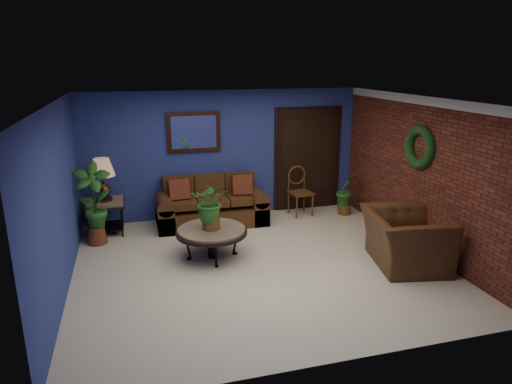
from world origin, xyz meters
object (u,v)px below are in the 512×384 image
object	(u,v)px
coffee_table	(212,232)
end_table	(106,208)
sofa	(211,208)
table_lamp	(102,175)
armchair	(405,239)
side_chair	(299,188)

from	to	relation	value
coffee_table	end_table	size ratio (longest dim) A/B	1.68
sofa	end_table	distance (m)	1.93
end_table	table_lamp	world-z (taller)	table_lamp
coffee_table	armchair	world-z (taller)	armchair
end_table	table_lamp	bearing A→B (deg)	135.00
coffee_table	table_lamp	distance (m)	2.38
side_chair	table_lamp	bearing A→B (deg)	173.95
end_table	table_lamp	size ratio (longest dim) A/B	0.91
side_chair	armchair	distance (m)	2.80
table_lamp	coffee_table	bearing A→B (deg)	-43.65
sofa	table_lamp	bearing A→B (deg)	-179.16
armchair	table_lamp	bearing A→B (deg)	70.91
armchair	sofa	bearing A→B (deg)	55.02
end_table	coffee_table	bearing A→B (deg)	-43.65
armchair	coffee_table	bearing A→B (deg)	80.88
sofa	coffee_table	xyz separation A→B (m)	(-0.27, -1.61, 0.12)
end_table	side_chair	distance (m)	3.75
sofa	end_table	world-z (taller)	sofa
table_lamp	armchair	bearing A→B (deg)	-30.57
coffee_table	sofa	bearing A→B (deg)	80.37
coffee_table	armchair	xyz separation A→B (m)	(2.80, -1.05, -0.01)
table_lamp	side_chair	bearing A→B (deg)	1.11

